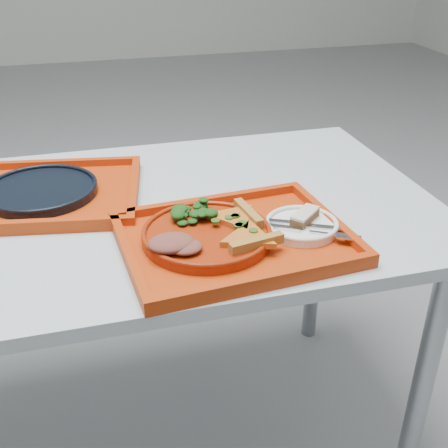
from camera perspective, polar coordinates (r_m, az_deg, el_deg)
The scene contains 14 objects.
ground at distance 1.76m, azimuth -10.65°, elevation -21.13°, with size 10.00×10.00×0.00m, color gray.
table at distance 1.33m, azimuth -13.25°, elevation -1.87°, with size 1.60×0.80×0.75m.
tray_main at distance 1.14m, azimuth 1.06°, elevation -1.79°, with size 0.45×0.35×0.01m, color #A92E08.
tray_far at distance 1.39m, azimuth -18.01°, elevation 2.67°, with size 0.45×0.35×0.01m, color #A92E08.
dinner_plate at distance 1.13m, azimuth -1.76°, elevation -1.26°, with size 0.26×0.26×0.02m, color maroon.
side_plate at distance 1.18m, azimuth 7.88°, elevation -0.30°, with size 0.15×0.15×0.01m, color white.
navy_plate at distance 1.38m, azimuth -18.09°, elevation 3.19°, with size 0.26×0.26×0.02m, color black.
pizza_slice_a at distance 1.09m, azimuth 2.54°, elevation -1.19°, with size 0.13×0.11×0.02m, color orange, non-canonical shape.
pizza_slice_b at distance 1.16m, azimuth 1.07°, elevation 0.81°, with size 0.13×0.11×0.02m, color orange, non-canonical shape.
salad_heap at distance 1.17m, azimuth -3.20°, elevation 1.58°, with size 0.08×0.07×0.04m, color black.
meat_portion at distance 1.07m, azimuth -5.37°, elevation -1.93°, with size 0.09×0.07×0.03m, color brown.
dessert_bar at distance 1.18m, azimuth 8.22°, elevation 0.78°, with size 0.08×0.08×0.02m.
knife at distance 1.16m, azimuth 7.98°, elevation -0.03°, with size 0.18×0.02×0.01m, color silver.
fork at distance 1.14m, azimuth 8.53°, elevation -0.70°, with size 0.18×0.02×0.01m, color silver.
Camera 1 is at (0.01, -1.15, 1.34)m, focal length 45.00 mm.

